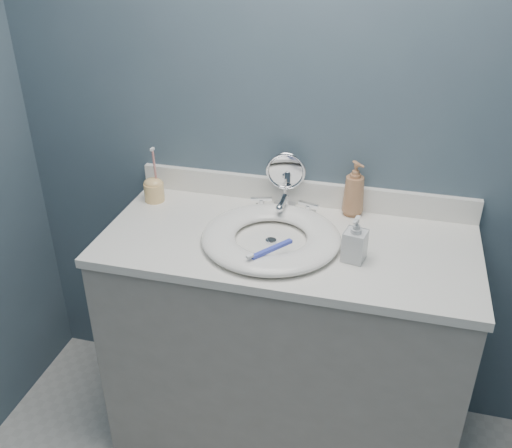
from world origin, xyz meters
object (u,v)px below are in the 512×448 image
(soap_bottle_clear, at_px, (355,239))
(toothbrush_holder, at_px, (154,189))
(soap_bottle_amber, at_px, (354,189))
(makeup_mirror, at_px, (286,177))

(soap_bottle_clear, bearing_deg, toothbrush_holder, 175.10)
(soap_bottle_amber, height_order, soap_bottle_clear, soap_bottle_amber)
(soap_bottle_amber, bearing_deg, soap_bottle_clear, -125.88)
(soap_bottle_amber, bearing_deg, makeup_mirror, 137.08)
(makeup_mirror, distance_m, soap_bottle_amber, 0.24)
(makeup_mirror, bearing_deg, toothbrush_holder, -176.82)
(toothbrush_holder, bearing_deg, soap_bottle_clear, -16.19)
(toothbrush_holder, bearing_deg, soap_bottle_amber, 6.21)
(soap_bottle_clear, distance_m, toothbrush_holder, 0.78)
(makeup_mirror, xyz_separation_m, soap_bottle_amber, (0.24, 0.00, -0.01))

